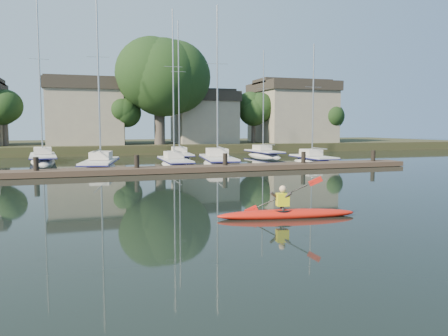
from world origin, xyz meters
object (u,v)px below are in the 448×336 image
object	(u,v)px
sailboat_7	(264,158)
dock	(182,169)
sailboat_3	(218,167)
sailboat_4	(313,165)
sailboat_1	(100,171)
sailboat_6	(180,160)
sailboat_5	(43,164)
sailboat_2	(175,167)
kayak	(286,212)

from	to	relation	value
sailboat_7	dock	bearing A→B (deg)	-133.30
sailboat_3	sailboat_4	size ratio (longest dim) A/B	1.25
sailboat_1	sailboat_6	size ratio (longest dim) A/B	0.99
sailboat_1	sailboat_5	bearing A→B (deg)	130.10
dock	sailboat_3	world-z (taller)	sailboat_3
sailboat_7	sailboat_3	bearing A→B (deg)	-133.84
sailboat_3	sailboat_2	bearing A→B (deg)	179.86
sailboat_2	sailboat_3	size ratio (longest dim) A/B	0.95
sailboat_3	sailboat_5	world-z (taller)	sailboat_5
sailboat_2	sailboat_5	world-z (taller)	sailboat_5
dock	sailboat_2	world-z (taller)	sailboat_2
dock	sailboat_5	xyz separation A→B (m)	(-9.64, 12.33, -0.39)
sailboat_7	kayak	bearing A→B (deg)	-113.73
dock	sailboat_1	distance (m)	6.78
sailboat_1	sailboat_7	distance (m)	18.66
sailboat_1	sailboat_4	distance (m)	17.25
dock	sailboat_5	distance (m)	15.66
kayak	sailboat_4	bearing A→B (deg)	67.64
sailboat_4	sailboat_7	xyz separation A→B (m)	(-0.71, 8.90, 0.00)
dock	sailboat_3	xyz separation A→B (m)	(3.89, 4.61, -0.41)
kayak	sailboat_5	distance (m)	29.40
dock	sailboat_4	world-z (taller)	sailboat_4
sailboat_5	sailboat_7	size ratio (longest dim) A/B	1.27
dock	sailboat_1	xyz separation A→B (m)	(-5.12, 4.42, -0.39)
sailboat_4	sailboat_3	bearing A→B (deg)	177.16
sailboat_1	sailboat_2	size ratio (longest dim) A/B	1.05
sailboat_1	sailboat_6	distance (m)	11.07
kayak	sailboat_3	bearing A→B (deg)	88.55
kayak	sailboat_4	distance (m)	22.91
dock	sailboat_6	world-z (taller)	sailboat_6
sailboat_4	sailboat_6	bearing A→B (deg)	139.59
dock	sailboat_2	distance (m)	5.12
sailboat_6	sailboat_5	bearing A→B (deg)	-174.71
kayak	sailboat_2	world-z (taller)	sailboat_2
sailboat_2	sailboat_6	xyz separation A→B (m)	(1.98, 7.39, 0.00)
dock	sailboat_6	bearing A→B (deg)	78.79
sailboat_5	sailboat_4	bearing A→B (deg)	-25.58
sailboat_6	sailboat_7	world-z (taller)	sailboat_6
sailboat_3	sailboat_7	bearing A→B (deg)	56.01
sailboat_1	sailboat_6	xyz separation A→B (m)	(7.60, 8.05, 0.02)
kayak	sailboat_4	xyz separation A→B (m)	(11.96, 19.54, -0.36)
dock	sailboat_5	size ratio (longest dim) A/B	2.25
sailboat_2	dock	bearing A→B (deg)	-94.61
sailboat_4	sailboat_5	xyz separation A→B (m)	(-21.77, 8.18, -0.01)
kayak	sailboat_6	bearing A→B (deg)	94.37
kayak	sailboat_5	size ratio (longest dim) A/B	0.32
sailboat_7	sailboat_6	bearing A→B (deg)	-178.39
dock	sailboat_7	bearing A→B (deg)	48.85
sailboat_2	sailboat_3	xyz separation A→B (m)	(3.40, -0.47, -0.04)
dock	sailboat_7	distance (m)	17.35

